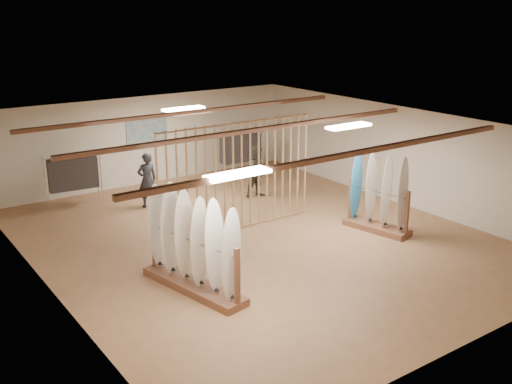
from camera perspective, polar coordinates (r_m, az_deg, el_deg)
floor at (r=14.80m, az=0.00°, el=-4.44°), size 12.00×12.00×0.00m
ceiling at (r=14.00m, az=0.00°, el=6.26°), size 12.00×12.00×0.00m
wall_back at (r=19.39m, az=-10.33°, el=4.89°), size 12.00×0.00×12.00m
wall_front at (r=10.34m, az=19.73°, el=-7.07°), size 12.00×0.00×12.00m
wall_left at (r=12.30m, az=-19.42°, el=-3.13°), size 0.00×12.00×12.00m
wall_right at (r=17.60m, az=13.44°, el=3.43°), size 0.00×12.00×12.00m
ceiling_slats at (r=14.02m, az=0.00°, el=5.94°), size 9.50×6.12×0.10m
light_panels at (r=14.01m, az=0.00°, el=6.02°), size 1.20×0.35×0.06m
bamboo_partition at (r=14.97m, az=-1.77°, el=1.48°), size 4.45×0.05×2.78m
poster at (r=19.33m, az=-10.33°, el=5.46°), size 1.40×0.03×0.90m
rack_left at (r=12.02m, az=-6.05°, el=-6.14°), size 1.08×2.68×2.11m
rack_right at (r=15.40m, az=11.54°, el=-1.19°), size 0.89×1.82×2.03m
clothing_rack_a at (r=17.42m, az=-17.07°, el=1.68°), size 1.45×0.49×1.56m
clothing_rack_b at (r=19.62m, az=-1.49°, el=4.23°), size 1.49×0.40×1.60m
shopper_a at (r=17.13m, az=-10.34°, el=1.49°), size 0.67×0.46×1.79m
shopper_b at (r=17.72m, az=0.21°, el=2.31°), size 0.88×0.70×1.79m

